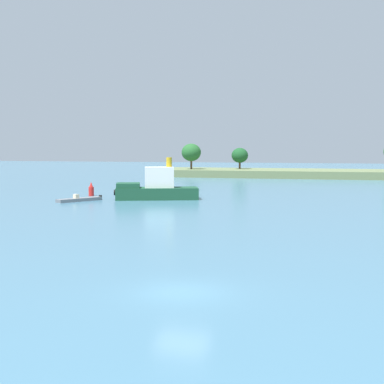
{
  "coord_description": "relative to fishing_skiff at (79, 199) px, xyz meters",
  "views": [
    {
      "loc": [
        6.31,
        -23.67,
        6.63
      ],
      "look_at": [
        -9.3,
        39.53,
        1.2
      ],
      "focal_mm": 51.14,
      "sensor_mm": 36.0,
      "label": 1
    }
  ],
  "objects": [
    {
      "name": "ground_plane",
      "position": [
        22.79,
        -37.12,
        -0.22
      ],
      "size": [
        400.0,
        400.0,
        0.0
      ],
      "primitive_type": "plane",
      "color": "teal"
    },
    {
      "name": "fishing_skiff",
      "position": [
        0.0,
        0.0,
        0.0
      ],
      "size": [
        4.15,
        5.56,
        0.89
      ],
      "color": "slate",
      "rests_on": "ground"
    },
    {
      "name": "tugboat",
      "position": [
        8.25,
        4.56,
        1.16
      ],
      "size": [
        10.8,
        6.45,
        5.28
      ],
      "color": "#19472D",
      "rests_on": "ground"
    },
    {
      "name": "channel_buoy_red",
      "position": [
        -1.64,
        7.06,
        0.59
      ],
      "size": [
        0.7,
        0.7,
        1.9
      ],
      "color": "red",
      "rests_on": "ground"
    }
  ]
}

